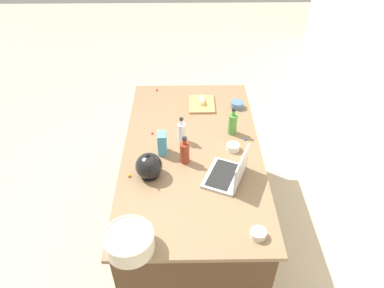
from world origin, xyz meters
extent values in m
plane|color=#B7A88E|center=(0.00, 0.00, 0.00)|extent=(12.00, 12.00, 0.00)
cube|color=#4C331E|center=(0.00, 0.00, 0.43)|extent=(1.79, 0.95, 0.87)
cube|color=#846647|center=(0.00, 0.00, 0.89)|extent=(1.85, 1.01, 0.03)
cube|color=#B7B7BC|center=(0.29, 0.21, 0.91)|extent=(0.37, 0.32, 0.02)
cube|color=black|center=(0.29, 0.20, 0.92)|extent=(0.31, 0.25, 0.00)
cube|color=#B7B7BC|center=(0.34, 0.31, 1.02)|extent=(0.28, 0.13, 0.20)
cube|color=silver|center=(0.34, 0.31, 1.02)|extent=(0.25, 0.11, 0.18)
cylinder|color=beige|center=(0.85, -0.36, 0.96)|extent=(0.27, 0.27, 0.12)
cylinder|color=black|center=(0.85, -0.36, 0.96)|extent=(0.22, 0.22, 0.10)
torus|color=beige|center=(0.85, -0.36, 1.02)|extent=(0.28, 0.28, 0.02)
cylinder|color=maroon|center=(0.13, -0.05, 0.98)|extent=(0.07, 0.07, 0.16)
cylinder|color=maroon|center=(0.13, -0.05, 1.08)|extent=(0.03, 0.03, 0.04)
cylinder|color=black|center=(0.13, -0.05, 1.11)|extent=(0.03, 0.03, 0.01)
cylinder|color=#4C8C38|center=(-0.19, 0.31, 0.98)|extent=(0.07, 0.07, 0.16)
cylinder|color=#4C8C38|center=(-0.19, 0.31, 1.09)|extent=(0.03, 0.03, 0.05)
cylinder|color=black|center=(-0.19, 0.31, 1.12)|extent=(0.03, 0.03, 0.01)
cylinder|color=white|center=(-0.10, -0.08, 0.98)|extent=(0.06, 0.06, 0.15)
cylinder|color=white|center=(-0.10, -0.08, 1.08)|extent=(0.03, 0.03, 0.04)
cylinder|color=black|center=(-0.10, -0.08, 1.10)|extent=(0.03, 0.03, 0.01)
cylinder|color=black|center=(0.27, -0.29, 0.91)|extent=(0.13, 0.13, 0.01)
sphere|color=black|center=(0.27, -0.29, 0.98)|extent=(0.18, 0.18, 0.18)
cone|color=black|center=(0.35, -0.29, 1.00)|extent=(0.08, 0.03, 0.07)
sphere|color=black|center=(0.27, -0.29, 1.07)|extent=(0.02, 0.02, 0.02)
cube|color=#AD7F4C|center=(-0.59, 0.09, 0.91)|extent=(0.27, 0.22, 0.02)
cube|color=#F4E58C|center=(-0.61, 0.09, 0.94)|extent=(0.11, 0.05, 0.04)
cylinder|color=slate|center=(-0.55, 0.39, 0.93)|extent=(0.11, 0.11, 0.05)
cylinder|color=beige|center=(0.01, 0.30, 0.92)|extent=(0.09, 0.09, 0.05)
cylinder|color=beige|center=(0.78, 0.36, 0.92)|extent=(0.09, 0.09, 0.05)
cube|color=#4CA5CC|center=(0.03, -0.21, 0.99)|extent=(0.09, 0.06, 0.17)
sphere|color=red|center=(-0.83, -0.31, 0.91)|extent=(0.02, 0.02, 0.02)
sphere|color=red|center=(-0.19, -0.31, 0.91)|extent=(0.02, 0.02, 0.02)
sphere|color=#CC3399|center=(-0.24, -0.08, 0.91)|extent=(0.02, 0.02, 0.02)
sphere|color=yellow|center=(0.28, -0.43, 0.91)|extent=(0.02, 0.02, 0.02)
sphere|color=blue|center=(-0.10, 0.40, 0.91)|extent=(0.02, 0.02, 0.02)
camera|label=1|loc=(2.04, -0.03, 2.62)|focal=33.93mm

